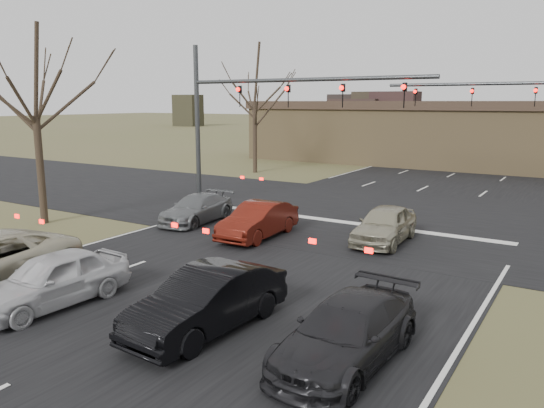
% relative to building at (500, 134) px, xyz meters
% --- Properties ---
extents(ground, '(360.00, 360.00, 0.00)m').
position_rel_building_xyz_m(ground, '(-2.00, -38.00, -2.67)').
color(ground, brown).
rests_on(ground, ground).
extents(road_main, '(14.00, 300.00, 0.02)m').
position_rel_building_xyz_m(road_main, '(-2.00, 22.00, -2.66)').
color(road_main, black).
rests_on(road_main, ground).
extents(road_cross, '(200.00, 14.00, 0.02)m').
position_rel_building_xyz_m(road_cross, '(-2.00, -23.00, -2.65)').
color(road_cross, black).
rests_on(road_cross, ground).
extents(building, '(42.40, 10.40, 5.30)m').
position_rel_building_xyz_m(building, '(0.00, 0.00, 0.00)').
color(building, olive).
rests_on(building, ground).
extents(mast_arm_near, '(12.12, 0.24, 8.00)m').
position_rel_building_xyz_m(mast_arm_near, '(-7.23, -25.00, 2.41)').
color(mast_arm_near, '#383A3D').
rests_on(mast_arm_near, ground).
extents(mast_arm_far, '(11.12, 0.24, 8.00)m').
position_rel_building_xyz_m(mast_arm_far, '(4.18, -15.00, 2.35)').
color(mast_arm_far, '#383A3D').
rests_on(mast_arm_far, ground).
extents(tree_left_near, '(5.10, 5.10, 8.50)m').
position_rel_building_xyz_m(tree_left_near, '(-13.50, -32.00, 3.90)').
color(tree_left_near, black).
rests_on(tree_left_near, ground).
extents(tree_left_far, '(5.70, 5.70, 9.50)m').
position_rel_building_xyz_m(tree_left_far, '(-15.00, -13.00, 4.68)').
color(tree_left_far, black).
rests_on(tree_left_far, ground).
extents(car_white_sedan, '(1.87, 4.23, 1.42)m').
position_rel_building_xyz_m(car_white_sedan, '(-4.78, -37.89, -1.96)').
color(car_white_sedan, '#BEBDBF').
rests_on(car_white_sedan, ground).
extents(car_black_hatch, '(1.80, 4.48, 1.45)m').
position_rel_building_xyz_m(car_black_hatch, '(-0.38, -36.96, -1.94)').
color(car_black_hatch, black).
rests_on(car_black_hatch, ground).
extents(car_charcoal_sedan, '(1.98, 4.49, 1.28)m').
position_rel_building_xyz_m(car_charcoal_sedan, '(3.00, -36.68, -2.02)').
color(car_charcoal_sedan, black).
rests_on(car_charcoal_sedan, ground).
extents(car_grey_ahead, '(2.07, 4.32, 1.21)m').
position_rel_building_xyz_m(car_grey_ahead, '(-7.89, -28.35, -2.06)').
color(car_grey_ahead, slate).
rests_on(car_grey_ahead, ground).
extents(car_red_ahead, '(1.61, 4.21, 1.37)m').
position_rel_building_xyz_m(car_red_ahead, '(-4.11, -29.14, -1.98)').
color(car_red_ahead, '#56140C').
rests_on(car_red_ahead, ground).
extents(car_silver_ahead, '(1.84, 4.18, 1.40)m').
position_rel_building_xyz_m(car_silver_ahead, '(0.38, -27.29, -1.96)').
color(car_silver_ahead, '#A59F85').
rests_on(car_silver_ahead, ground).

